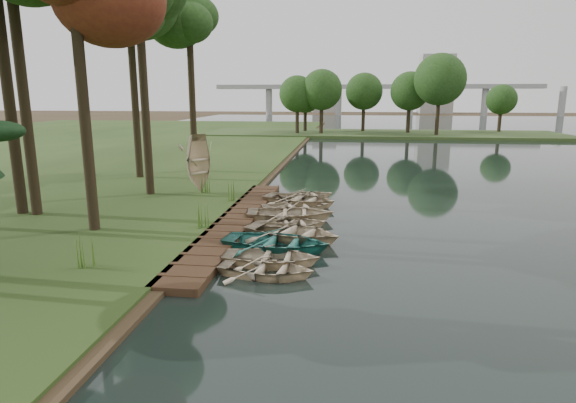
# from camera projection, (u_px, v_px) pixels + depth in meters

# --- Properties ---
(ground) EXTENTS (300.00, 300.00, 0.00)m
(ground) POSITION_uv_depth(u_px,v_px,m) (271.00, 226.00, 21.31)
(ground) COLOR #3D2F1D
(boardwalk) EXTENTS (1.60, 16.00, 0.30)m
(boardwalk) POSITION_uv_depth(u_px,v_px,m) (236.00, 222.00, 21.47)
(boardwalk) COLOR #382415
(boardwalk) RESTS_ON ground
(peninsula) EXTENTS (50.00, 14.00, 0.45)m
(peninsula) POSITION_uv_depth(u_px,v_px,m) (382.00, 134.00, 68.70)
(peninsula) COLOR #354B21
(peninsula) RESTS_ON ground
(far_trees) EXTENTS (45.60, 5.60, 8.80)m
(far_trees) POSITION_uv_depth(u_px,v_px,m) (360.00, 90.00, 67.77)
(far_trees) COLOR black
(far_trees) RESTS_ON peninsula
(bridge) EXTENTS (95.90, 4.00, 8.60)m
(bridge) POSITION_uv_depth(u_px,v_px,m) (383.00, 90.00, 134.49)
(bridge) COLOR #A5A5A0
(bridge) RESTS_ON ground
(building_a) EXTENTS (10.00, 8.00, 18.00)m
(building_a) POSITION_uv_depth(u_px,v_px,m) (436.00, 84.00, 151.27)
(building_a) COLOR #A5A5A0
(building_a) RESTS_ON ground
(building_b) EXTENTS (8.00, 8.00, 12.00)m
(building_b) POSITION_uv_depth(u_px,v_px,m) (325.00, 94.00, 161.06)
(building_b) COLOR #A5A5A0
(building_b) RESTS_ON ground
(rowboat_0) EXTENTS (3.33, 2.57, 0.64)m
(rowboat_0) POSITION_uv_depth(u_px,v_px,m) (266.00, 267.00, 15.23)
(rowboat_0) COLOR tan
(rowboat_0) RESTS_ON water
(rowboat_1) EXTENTS (3.33, 2.39, 0.69)m
(rowboat_1) POSITION_uv_depth(u_px,v_px,m) (271.00, 255.00, 16.23)
(rowboat_1) COLOR tan
(rowboat_1) RESTS_ON water
(rowboat_2) EXTENTS (4.32, 3.34, 0.82)m
(rowboat_2) POSITION_uv_depth(u_px,v_px,m) (276.00, 240.00, 17.65)
(rowboat_2) COLOR #2A7569
(rowboat_2) RESTS_ON water
(rowboat_3) EXTENTS (4.70, 4.03, 0.82)m
(rowboat_3) POSITION_uv_depth(u_px,v_px,m) (292.00, 230.00, 18.99)
(rowboat_3) COLOR tan
(rowboat_3) RESTS_ON water
(rowboat_4) EXTENTS (3.52, 2.92, 0.63)m
(rowboat_4) POSITION_uv_depth(u_px,v_px,m) (292.00, 222.00, 20.56)
(rowboat_4) COLOR tan
(rowboat_4) RESTS_ON water
(rowboat_5) EXTENTS (4.28, 3.27, 0.83)m
(rowboat_5) POSITION_uv_depth(u_px,v_px,m) (290.00, 212.00, 21.98)
(rowboat_5) COLOR tan
(rowboat_5) RESTS_ON water
(rowboat_6) EXTENTS (3.93, 3.34, 0.69)m
(rowboat_6) POSITION_uv_depth(u_px,v_px,m) (296.00, 205.00, 23.60)
(rowboat_6) COLOR tan
(rowboat_6) RESTS_ON water
(rowboat_7) EXTENTS (4.62, 3.91, 0.81)m
(rowboat_7) POSITION_uv_depth(u_px,v_px,m) (299.00, 198.00, 24.99)
(rowboat_7) COLOR tan
(rowboat_7) RESTS_ON water
(rowboat_8) EXTENTS (3.67, 3.21, 0.63)m
(rowboat_8) POSITION_uv_depth(u_px,v_px,m) (306.00, 194.00, 26.40)
(rowboat_8) COLOR tan
(rowboat_8) RESTS_ON water
(stored_rowboat) EXTENTS (4.05, 3.78, 0.68)m
(stored_rowboat) POSITION_uv_depth(u_px,v_px,m) (200.00, 187.00, 26.97)
(stored_rowboat) COLOR tan
(stored_rowboat) RESTS_ON bank
(tree_4) EXTENTS (4.15, 4.15, 11.98)m
(tree_4) POSITION_uv_depth(u_px,v_px,m) (138.00, 2.00, 24.63)
(tree_4) COLOR black
(tree_4) RESTS_ON bank
(tree_5) EXTENTS (5.22, 5.22, 13.29)m
(tree_5) POSITION_uv_depth(u_px,v_px,m) (128.00, 3.00, 29.99)
(tree_5) COLOR black
(tree_5) RESTS_ON bank
(tree_6) EXTENTS (4.26, 4.26, 12.53)m
(tree_6) POSITION_uv_depth(u_px,v_px,m) (189.00, 17.00, 32.72)
(tree_6) COLOR black
(tree_6) RESTS_ON bank
(reeds_0) EXTENTS (0.60, 0.60, 1.05)m
(reeds_0) POSITION_uv_depth(u_px,v_px,m) (84.00, 251.00, 15.28)
(reeds_0) COLOR #3F661E
(reeds_0) RESTS_ON bank
(reeds_1) EXTENTS (0.60, 0.60, 0.96)m
(reeds_1) POSITION_uv_depth(u_px,v_px,m) (203.00, 217.00, 19.84)
(reeds_1) COLOR #3F661E
(reeds_1) RESTS_ON bank
(reeds_2) EXTENTS (0.60, 0.60, 1.06)m
(reeds_2) POSITION_uv_depth(u_px,v_px,m) (206.00, 183.00, 26.98)
(reeds_2) COLOR #3F661E
(reeds_2) RESTS_ON bank
(reeds_3) EXTENTS (0.60, 0.60, 1.00)m
(reeds_3) POSITION_uv_depth(u_px,v_px,m) (233.00, 191.00, 24.96)
(reeds_3) COLOR #3F661E
(reeds_3) RESTS_ON bank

